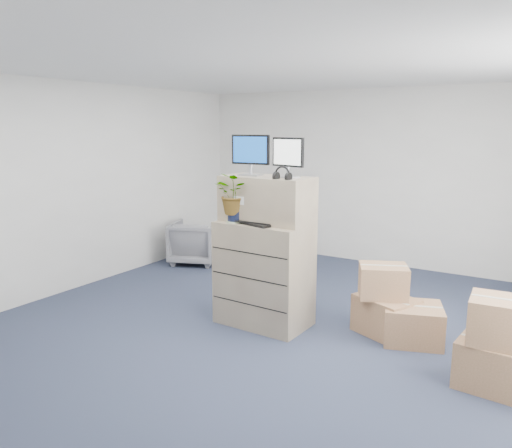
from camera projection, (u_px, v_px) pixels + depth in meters
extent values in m
plane|color=#232A3F|center=(259.00, 335.00, 5.35)|extent=(7.00, 7.00, 0.00)
cube|color=beige|center=(372.00, 177.00, 8.02)|extent=(6.00, 0.02, 2.80)
cube|color=gray|center=(264.00, 274.00, 5.57)|extent=(1.02, 0.65, 1.17)
cube|color=gray|center=(267.00, 199.00, 5.46)|extent=(1.02, 0.54, 0.50)
cube|color=#99999E|center=(251.00, 175.00, 5.49)|extent=(0.25, 0.19, 0.02)
cylinder|color=#99999E|center=(251.00, 169.00, 5.48)|extent=(0.04, 0.04, 0.11)
cube|color=black|center=(251.00, 150.00, 5.44)|extent=(0.45, 0.07, 0.32)
cube|color=navy|center=(250.00, 150.00, 5.43)|extent=(0.41, 0.04, 0.28)
cube|color=#99999E|center=(288.00, 177.00, 5.27)|extent=(0.26, 0.22, 0.02)
cylinder|color=#99999E|center=(288.00, 171.00, 5.26)|extent=(0.04, 0.04, 0.10)
cube|color=black|center=(288.00, 152.00, 5.23)|extent=(0.42, 0.14, 0.30)
cube|color=silver|center=(287.00, 152.00, 5.21)|extent=(0.37, 0.11, 0.26)
torus|color=black|center=(282.00, 175.00, 5.09)|extent=(0.18, 0.03, 0.18)
cube|color=black|center=(255.00, 223.00, 5.35)|extent=(0.52, 0.33, 0.03)
ellipsoid|color=silver|center=(284.00, 225.00, 5.24)|extent=(0.11, 0.09, 0.03)
cylinder|color=gray|center=(270.00, 208.00, 5.47)|extent=(0.09, 0.09, 0.31)
cube|color=silver|center=(264.00, 220.00, 5.52)|extent=(0.08, 0.07, 0.02)
cube|color=black|center=(264.00, 213.00, 5.50)|extent=(0.08, 0.05, 0.14)
cube|color=black|center=(300.00, 222.00, 5.34)|extent=(0.22, 0.19, 0.06)
cube|color=#3B6EC9|center=(296.00, 214.00, 5.33)|extent=(0.29, 0.21, 0.10)
cylinder|color=#A1B995|center=(235.00, 221.00, 5.48)|extent=(0.20, 0.20, 0.02)
cylinder|color=black|center=(235.00, 215.00, 5.46)|extent=(0.17, 0.17, 0.13)
imported|color=#1D5F1B|center=(235.00, 198.00, 5.43)|extent=(0.52, 0.55, 0.36)
imported|color=slate|center=(195.00, 240.00, 8.14)|extent=(0.94, 0.91, 0.76)
cube|color=olive|center=(386.00, 315.00, 5.34)|extent=(0.73, 0.66, 0.41)
cube|color=olive|center=(493.00, 365.00, 4.23)|extent=(0.61, 0.52, 0.41)
cube|color=olive|center=(413.00, 323.00, 5.16)|extent=(0.72, 0.69, 0.39)
cube|color=olive|center=(383.00, 281.00, 5.29)|extent=(0.61, 0.56, 0.34)
cube|color=olive|center=(501.00, 321.00, 4.14)|extent=(0.52, 0.47, 0.39)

